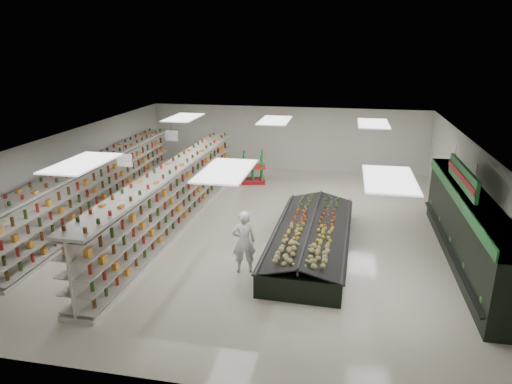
% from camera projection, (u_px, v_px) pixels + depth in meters
% --- Properties ---
extents(floor, '(16.00, 16.00, 0.00)m').
position_uv_depth(floor, '(256.00, 227.00, 16.24)').
color(floor, beige).
rests_on(floor, ground).
extents(ceiling, '(14.00, 16.00, 0.02)m').
position_uv_depth(ceiling, '(256.00, 138.00, 15.24)').
color(ceiling, white).
rests_on(ceiling, wall_back).
extents(wall_back, '(14.00, 0.02, 3.20)m').
position_uv_depth(wall_back, '(286.00, 139.00, 23.20)').
color(wall_back, silver).
rests_on(wall_back, floor).
extents(wall_front, '(14.00, 0.02, 3.20)m').
position_uv_depth(wall_front, '(172.00, 311.00, 8.28)').
color(wall_front, silver).
rests_on(wall_front, floor).
extents(wall_left, '(0.02, 16.00, 3.20)m').
position_uv_depth(wall_left, '(73.00, 173.00, 17.03)').
color(wall_left, silver).
rests_on(wall_left, floor).
extents(wall_right, '(0.02, 16.00, 3.20)m').
position_uv_depth(wall_right, '(473.00, 196.00, 14.46)').
color(wall_right, silver).
rests_on(wall_right, floor).
extents(produce_wall_case, '(0.93, 8.00, 2.20)m').
position_uv_depth(produce_wall_case, '(466.00, 223.00, 13.26)').
color(produce_wall_case, black).
rests_on(produce_wall_case, floor).
extents(aisle_sign_near, '(0.52, 0.06, 0.75)m').
position_uv_depth(aisle_sign_near, '(125.00, 160.00, 14.22)').
color(aisle_sign_near, white).
rests_on(aisle_sign_near, ceiling).
extents(aisle_sign_far, '(0.52, 0.06, 0.75)m').
position_uv_depth(aisle_sign_far, '(171.00, 136.00, 17.95)').
color(aisle_sign_far, white).
rests_on(aisle_sign_far, ceiling).
extents(hortifruti_banner, '(0.12, 3.20, 0.95)m').
position_uv_depth(hortifruti_banner, '(463.00, 176.00, 12.87)').
color(hortifruti_banner, '#1E7332').
rests_on(hortifruti_banner, ceiling).
extents(gondola_left, '(1.21, 12.27, 2.12)m').
position_uv_depth(gondola_left, '(100.00, 188.00, 17.33)').
color(gondola_left, silver).
rests_on(gondola_left, floor).
extents(gondola_center, '(1.13, 12.45, 2.16)m').
position_uv_depth(gondola_center, '(174.00, 199.00, 16.12)').
color(gondola_center, silver).
rests_on(gondola_center, floor).
extents(produce_island, '(2.56, 6.55, 0.97)m').
position_uv_depth(produce_island, '(311.00, 237.00, 14.32)').
color(produce_island, black).
rests_on(produce_island, floor).
extents(soda_endcap, '(1.30, 1.04, 1.46)m').
position_uv_depth(soda_endcap, '(253.00, 168.00, 21.12)').
color(soda_endcap, '#A6131C').
rests_on(soda_endcap, floor).
extents(shopper_main, '(0.78, 0.64, 1.85)m').
position_uv_depth(shopper_main, '(244.00, 242.00, 12.79)').
color(shopper_main, silver).
rests_on(shopper_main, floor).
extents(shopper_background, '(0.77, 0.96, 1.71)m').
position_uv_depth(shopper_background, '(215.00, 165.00, 21.18)').
color(shopper_background, tan).
rests_on(shopper_background, floor).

